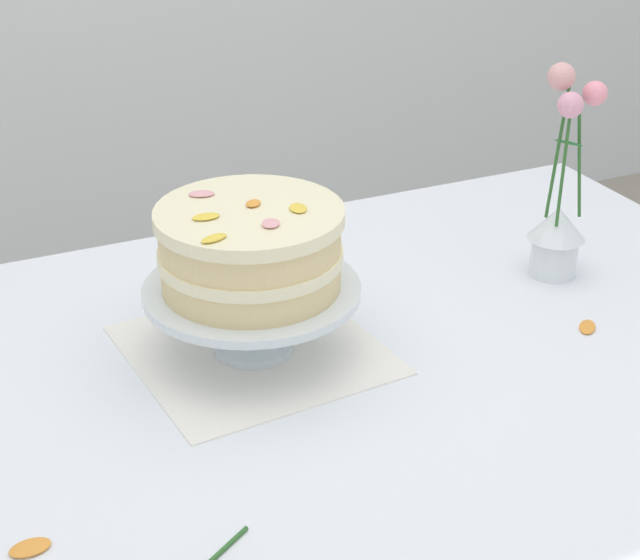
% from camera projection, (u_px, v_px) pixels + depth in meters
% --- Properties ---
extents(dining_table, '(1.40, 1.00, 0.74)m').
position_uv_depth(dining_table, '(366.00, 422.00, 1.39)').
color(dining_table, white).
rests_on(dining_table, ground).
extents(linen_napkin, '(0.35, 0.35, 0.00)m').
position_uv_depth(linen_napkin, '(254.00, 350.00, 1.38)').
color(linen_napkin, white).
rests_on(linen_napkin, dining_table).
extents(cake_stand, '(0.29, 0.29, 0.10)m').
position_uv_depth(cake_stand, '(252.00, 297.00, 1.34)').
color(cake_stand, silver).
rests_on(cake_stand, linen_napkin).
extents(layer_cake, '(0.25, 0.25, 0.12)m').
position_uv_depth(layer_cake, '(250.00, 248.00, 1.31)').
color(layer_cake, beige).
rests_on(layer_cake, cake_stand).
extents(flower_vase, '(0.10, 0.09, 0.33)m').
position_uv_depth(flower_vase, '(559.00, 210.00, 1.54)').
color(flower_vase, silver).
rests_on(flower_vase, dining_table).
extents(loose_petal_0, '(0.05, 0.05, 0.00)m').
position_uv_depth(loose_petal_0, '(587.00, 327.00, 1.43)').
color(loose_petal_0, orange).
rests_on(loose_petal_0, dining_table).
extents(loose_petal_1, '(0.04, 0.03, 0.01)m').
position_uv_depth(loose_petal_1, '(30.00, 548.00, 1.03)').
color(loose_petal_1, orange).
rests_on(loose_petal_1, dining_table).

